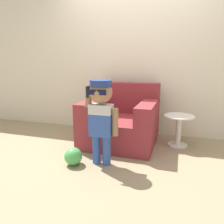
# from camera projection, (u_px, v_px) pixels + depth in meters

# --- Properties ---
(ground_plane) EXTENTS (10.00, 10.00, 0.00)m
(ground_plane) POSITION_uv_depth(u_px,v_px,m) (125.00, 145.00, 3.23)
(ground_plane) COLOR #998466
(wall_back) EXTENTS (10.00, 0.05, 2.60)m
(wall_back) POSITION_uv_depth(u_px,v_px,m) (136.00, 56.00, 3.59)
(wall_back) COLOR beige
(wall_back) RESTS_ON ground_plane
(armchair) EXTENTS (1.03, 1.01, 0.88)m
(armchair) POSITION_uv_depth(u_px,v_px,m) (121.00, 121.00, 3.29)
(armchair) COLOR maroon
(armchair) RESTS_ON ground_plane
(person_child) EXTENTS (0.41, 0.31, 1.00)m
(person_child) POSITION_uv_depth(u_px,v_px,m) (101.00, 109.00, 2.48)
(person_child) COLOR #3356AD
(person_child) RESTS_ON ground_plane
(side_table) EXTENTS (0.43, 0.43, 0.45)m
(side_table) POSITION_uv_depth(u_px,v_px,m) (179.00, 128.00, 3.14)
(side_table) COLOR white
(side_table) RESTS_ON ground_plane
(toy_ball) EXTENTS (0.21, 0.21, 0.21)m
(toy_ball) POSITION_uv_depth(u_px,v_px,m) (73.00, 156.00, 2.57)
(toy_ball) COLOR #4CB256
(toy_ball) RESTS_ON ground_plane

